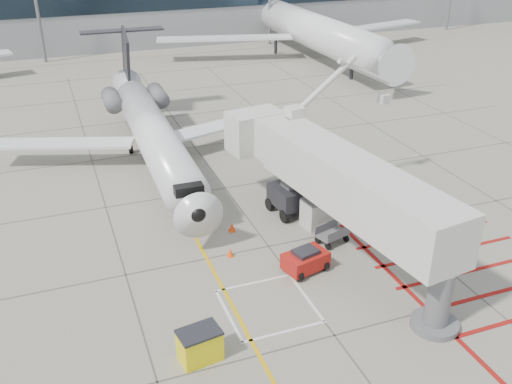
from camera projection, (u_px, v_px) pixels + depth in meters
name	position (u px, v px, depth m)	size (l,w,h in m)	color
ground_plane	(298.00, 286.00, 28.79)	(260.00, 260.00, 0.00)	gray
regional_jet	(158.00, 124.00, 38.81)	(23.62, 29.78, 7.81)	silver
jet_bridge	(353.00, 196.00, 29.40)	(8.97, 18.94, 7.58)	silver
pushback_tug	(305.00, 260.00, 29.74)	(2.28, 1.42, 1.33)	#B01611
spill_bin	(200.00, 345.00, 23.81)	(1.71, 1.14, 1.48)	yellow
baggage_cart	(332.00, 234.00, 32.29)	(1.78, 1.13, 1.13)	#5C5C61
ground_power_unit	(321.00, 212.00, 33.99)	(2.23, 1.30, 1.77)	beige
cone_nose	(230.00, 252.00, 31.13)	(0.37, 0.37, 0.51)	#FF4C0D
cone_side	(232.00, 227.00, 33.56)	(0.39, 0.39, 0.55)	#E33B0B
bg_aircraft_c	(306.00, 5.00, 71.37)	(37.50, 41.67, 12.50)	silver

